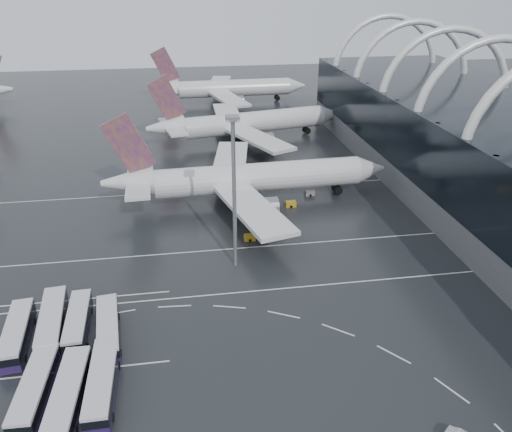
{
  "coord_description": "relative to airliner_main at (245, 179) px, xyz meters",
  "views": [
    {
      "loc": [
        -6.56,
        -67.36,
        45.77
      ],
      "look_at": [
        5.67,
        10.77,
        7.0
      ],
      "focal_mm": 35.0,
      "sensor_mm": 36.0,
      "label": 1
    }
  ],
  "objects": [
    {
      "name": "ground",
      "position": [
        -6.62,
        -32.67,
        -5.3
      ],
      "size": [
        420.0,
        420.0,
        0.0
      ],
      "primitive_type": "plane",
      "color": "black",
      "rests_on": "ground"
    },
    {
      "name": "lane_marking_near",
      "position": [
        -6.62,
        -34.67,
        -5.3
      ],
      "size": [
        120.0,
        0.25,
        0.01
      ],
      "primitive_type": "cube",
      "color": "silver",
      "rests_on": "ground"
    },
    {
      "name": "lane_marking_mid",
      "position": [
        -6.62,
        -20.67,
        -5.3
      ],
      "size": [
        120.0,
        0.25,
        0.01
      ],
      "primitive_type": "cube",
      "color": "silver",
      "rests_on": "ground"
    },
    {
      "name": "lane_marking_far",
      "position": [
        -6.62,
        7.33,
        -5.3
      ],
      "size": [
        120.0,
        0.25,
        0.01
      ],
      "primitive_type": "cube",
      "color": "silver",
      "rests_on": "ground"
    },
    {
      "name": "bus_bay_line_south",
      "position": [
        -30.62,
        -48.67,
        -5.3
      ],
      "size": [
        28.0,
        0.25,
        0.01
      ],
      "primitive_type": "cube",
      "color": "silver",
      "rests_on": "ground"
    },
    {
      "name": "bus_bay_line_north",
      "position": [
        -30.62,
        -32.67,
        -5.3
      ],
      "size": [
        28.0,
        0.25,
        0.01
      ],
      "primitive_type": "cube",
      "color": "silver",
      "rests_on": "ground"
    },
    {
      "name": "airliner_main",
      "position": [
        0.0,
        0.0,
        0.0
      ],
      "size": [
        62.44,
        54.81,
        21.17
      ],
      "rotation": [
        0.0,
        0.0,
        0.04
      ],
      "color": "silver",
      "rests_on": "ground"
    },
    {
      "name": "airliner_gate_b",
      "position": [
        5.96,
        43.79,
        -0.04
      ],
      "size": [
        60.3,
        53.38,
        21.03
      ],
      "rotation": [
        0.0,
        0.0,
        0.2
      ],
      "color": "silver",
      "rests_on": "ground"
    },
    {
      "name": "airliner_gate_c",
      "position": [
        5.4,
        92.92,
        0.07
      ],
      "size": [
        60.15,
        55.65,
        21.48
      ],
      "rotation": [
        0.0,
        0.0,
        0.02
      ],
      "color": "silver",
      "rests_on": "ground"
    },
    {
      "name": "bus_row_near_a",
      "position": [
        -36.91,
        -42.09,
        -3.6
      ],
      "size": [
        3.93,
        12.8,
        3.1
      ],
      "rotation": [
        0.0,
        0.0,
        1.66
      ],
      "color": "#211441",
      "rests_on": "ground"
    },
    {
      "name": "bus_row_near_b",
      "position": [
        -32.66,
        -40.37,
        -3.48
      ],
      "size": [
        4.35,
        13.71,
        3.32
      ],
      "rotation": [
        0.0,
        0.0,
        1.67
      ],
      "color": "#211441",
      "rests_on": "ground"
    },
    {
      "name": "bus_row_near_c",
      "position": [
        -29.19,
        -40.65,
        -3.66
      ],
      "size": [
        3.3,
        12.27,
        3.0
      ],
      "rotation": [
        0.0,
        0.0,
        1.61
      ],
      "color": "#211441",
      "rests_on": "ground"
    },
    {
      "name": "bus_row_near_d",
      "position": [
        -24.84,
        -42.77,
        -3.61
      ],
      "size": [
        4.26,
        12.73,
        3.07
      ],
      "rotation": [
        0.0,
        0.0,
        1.69
      ],
      "color": "#211441",
      "rests_on": "ground"
    },
    {
      "name": "bus_row_far_a",
      "position": [
        -32.07,
        -52.98,
        -3.56
      ],
      "size": [
        3.42,
        12.94,
        3.16
      ],
      "rotation": [
        0.0,
        0.0,
        1.53
      ],
      "color": "#211441",
      "rests_on": "ground"
    },
    {
      "name": "bus_row_far_b",
      "position": [
        -28.03,
        -54.54,
        -3.51
      ],
      "size": [
        3.52,
        13.37,
        3.27
      ],
      "rotation": [
        0.0,
        0.0,
        1.54
      ],
      "color": "#211441",
      "rests_on": "ground"
    },
    {
      "name": "bus_row_far_c",
      "position": [
        -24.4,
        -53.3,
        -3.53
      ],
      "size": [
        3.2,
        13.12,
        3.23
      ],
      "rotation": [
        0.0,
        0.0,
        1.58
      ],
      "color": "#211441",
      "rests_on": "ground"
    },
    {
      "name": "floodlight_mast",
      "position": [
        -5.23,
        -26.36,
        11.25
      ],
      "size": [
        2.02,
        2.02,
        26.31
      ],
      "color": "gray",
      "rests_on": "ground"
    },
    {
      "name": "gse_cart_belly_b",
      "position": [
        15.04,
        0.92,
        -4.73
      ],
      "size": [
        2.1,
        1.24,
        1.15
      ],
      "primitive_type": "cube",
      "color": "slate",
      "rests_on": "ground"
    },
    {
      "name": "gse_cart_belly_c",
      "position": [
        -1.52,
        -17.86,
        -4.73
      ],
      "size": [
        2.11,
        1.25,
        1.15
      ],
      "primitive_type": "cube",
      "color": "#B98918",
      "rests_on": "ground"
    },
    {
      "name": "gse_cart_belly_e",
      "position": [
        9.41,
        -4.29,
        -4.69
      ],
      "size": [
        2.24,
        1.33,
        1.22
      ],
      "primitive_type": "cube",
      "color": "#B98918",
      "rests_on": "ground"
    }
  ]
}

